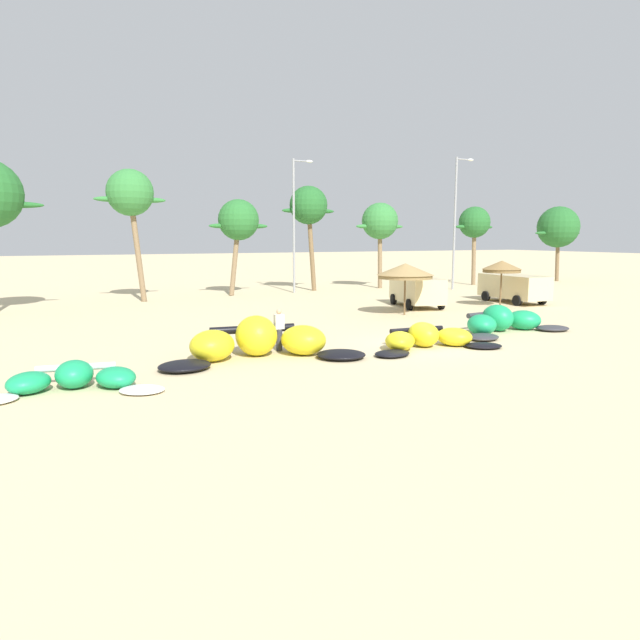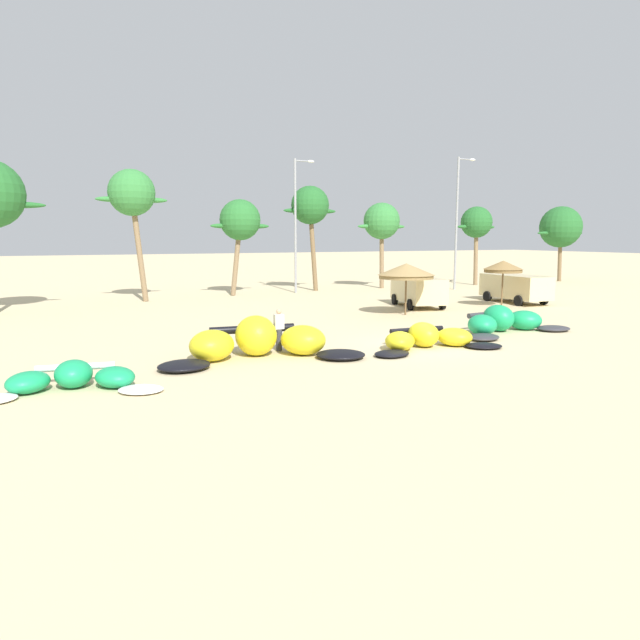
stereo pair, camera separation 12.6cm
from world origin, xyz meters
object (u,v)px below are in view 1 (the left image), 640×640
object	(u,v)px
lamppost_west_center	(456,217)
person_near_kites	(279,330)
kite_left_of_center	(427,338)
palm_center_right	(380,222)
palm_left_of_gap	(238,221)
beach_umbrella_near_van	(405,271)
beach_umbrella_middle	(502,267)
palm_left	(130,194)
palm_right	(558,227)
kite_left	(259,342)
kite_center	(503,322)
palm_center_left	(309,207)
parked_van	(513,286)
palm_right_of_gap	(474,223)
lamppost_west	(295,220)
kite_far_left	(73,379)
parked_car_second	(416,289)

from	to	relation	value
lamppost_west_center	person_near_kites	bearing A→B (deg)	-141.72
kite_left_of_center	palm_center_right	bearing A→B (deg)	62.66
palm_left_of_gap	kite_left_of_center	bearing A→B (deg)	-89.01
beach_umbrella_near_van	beach_umbrella_middle	size ratio (longest dim) A/B	1.10
palm_left	palm_right	xyz separation A→B (m)	(40.00, 0.99, -1.82)
kite_left	beach_umbrella_near_van	world-z (taller)	beach_umbrella_near_van
kite_center	palm_center_left	distance (m)	23.06
beach_umbrella_middle	palm_left_of_gap	xyz separation A→B (m)	(-12.39, 13.95, 2.97)
parked_van	kite_left_of_center	bearing A→B (deg)	-144.23
palm_right_of_gap	lamppost_west	size ratio (longest dim) A/B	0.69
kite_center	beach_umbrella_near_van	size ratio (longest dim) A/B	2.02
kite_far_left	palm_right	xyz separation A→B (m)	(44.72, 23.37, 4.93)
kite_left	palm_right	bearing A→B (deg)	29.16
kite_far_left	lamppost_west	bearing A→B (deg)	54.32
kite_far_left	parked_van	bearing A→B (deg)	22.28
kite_left_of_center	parked_van	world-z (taller)	parked_van
kite_left_of_center	kite_far_left	bearing A→B (deg)	-176.65
parked_van	palm_left_of_gap	size ratio (longest dim) A/B	0.71
palm_left_of_gap	lamppost_west	distance (m)	4.56
parked_van	palm_center_left	bearing A→B (deg)	123.25
beach_umbrella_near_van	palm_center_left	xyz separation A→B (m)	(1.10, 15.36, 4.24)
kite_far_left	beach_umbrella_middle	distance (m)	26.70
palm_center_right	palm_right	xyz separation A→B (m)	(19.78, -0.86, -0.32)
kite_left	palm_center_left	world-z (taller)	palm_center_left
kite_far_left	parked_van	world-z (taller)	parked_van
palm_center_left	lamppost_west_center	bearing A→B (deg)	-19.10
palm_left_of_gap	palm_left	bearing A→B (deg)	-171.15
person_near_kites	palm_right	xyz separation A→B (m)	(37.37, 20.64, 4.42)
parked_van	parked_car_second	xyz separation A→B (m)	(-7.08, 0.89, -0.00)
parked_car_second	lamppost_west	xyz separation A→B (m)	(-3.24, 11.56, 4.55)
kite_far_left	parked_car_second	world-z (taller)	parked_car_second
kite_center	palm_right	distance (m)	34.17
parked_car_second	palm_left	world-z (taller)	palm_left
kite_left_of_center	palm_right	distance (m)	39.42
person_near_kites	palm_right	distance (m)	42.92
palm_right	lamppost_west	bearing A→B (deg)	179.46
palm_left	palm_right_of_gap	size ratio (longest dim) A/B	1.24
kite_left	palm_right_of_gap	size ratio (longest dim) A/B	1.08
lamppost_west_center	palm_center_left	bearing A→B (deg)	160.90
kite_center	palm_left	size ratio (longest dim) A/B	0.73
palm_center_left	parked_van	bearing A→B (deg)	-56.75
palm_center_right	palm_left_of_gap	bearing A→B (deg)	-177.06
kite_center	palm_center_left	world-z (taller)	palm_center_left
beach_umbrella_near_van	palm_center_left	size ratio (longest dim) A/B	0.38
kite_left_of_center	palm_left_of_gap	distance (m)	23.39
parked_car_second	person_near_kites	size ratio (longest dim) A/B	3.18
palm_left	kite_left	bearing A→B (deg)	-85.73
kite_left	palm_center_left	bearing A→B (deg)	61.56
palm_center_left	palm_right_of_gap	world-z (taller)	palm_center_left
kite_center	palm_left	bearing A→B (deg)	123.96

